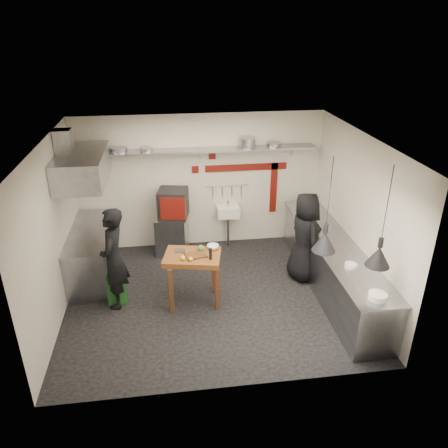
{
  "coord_description": "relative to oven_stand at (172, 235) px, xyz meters",
  "views": [
    {
      "loc": [
        -0.67,
        -6.38,
        4.45
      ],
      "look_at": [
        0.25,
        0.3,
        1.27
      ],
      "focal_mm": 35.0,
      "sensor_mm": 36.0,
      "label": 1
    }
  ],
  "objects": [
    {
      "name": "ceiling",
      "position": [
        0.64,
        -1.74,
        2.4
      ],
      "size": [
        5.0,
        5.0,
        0.0
      ],
      "primitive_type": "plane",
      "color": "beige",
      "rests_on": "floor"
    },
    {
      "name": "cutting_board",
      "position": [
        0.36,
        -1.87,
        0.53
      ],
      "size": [
        0.39,
        0.31,
        0.02
      ],
      "primitive_type": "cube",
      "rotation": [
        0.0,
        0.0,
        0.23
      ],
      "color": "#522D19",
      "rests_on": "prep_table"
    },
    {
      "name": "red_tile_b",
      "position": [
        0.54,
        0.34,
        1.28
      ],
      "size": [
        0.14,
        0.02,
        0.14
      ],
      "primitive_type": "cube",
      "color": "#60110D",
      "rests_on": "wall_back"
    },
    {
      "name": "extractor_hood",
      "position": [
        -1.46,
        -0.69,
        1.75
      ],
      "size": [
        0.78,
        1.6,
        0.5
      ],
      "primitive_type": "cube",
      "color": "gray",
      "rests_on": "ceiling"
    },
    {
      "name": "hood_duct",
      "position": [
        -1.71,
        -0.69,
        2.15
      ],
      "size": [
        0.28,
        0.28,
        0.5
      ],
      "primitive_type": "cube",
      "color": "gray",
      "rests_on": "ceiling"
    },
    {
      "name": "pan_mid_left",
      "position": [
        -0.4,
        0.18,
        1.78
      ],
      "size": [
        0.24,
        0.24,
        0.07
      ],
      "primitive_type": "cylinder",
      "rotation": [
        0.0,
        0.0,
        0.02
      ],
      "color": "gray",
      "rests_on": "back_shelf"
    },
    {
      "name": "heat_lamp_near",
      "position": [
        2.17,
        -2.78,
        1.69
      ],
      "size": [
        0.39,
        0.39,
        1.42
      ],
      "primitive_type": null,
      "rotation": [
        0.0,
        0.0,
        0.12
      ],
      "color": "black",
      "rests_on": "ceiling"
    },
    {
      "name": "oven_glass",
      "position": [
        0.01,
        -0.24,
        0.69
      ],
      "size": [
        0.39,
        0.1,
        0.34
      ],
      "primitive_type": "cube",
      "rotation": [
        0.0,
        0.0,
        -0.2
      ],
      "color": "black",
      "rests_on": "oven_door"
    },
    {
      "name": "counter_right",
      "position": [
        2.79,
        -1.74,
        0.05
      ],
      "size": [
        0.7,
        3.8,
        0.9
      ],
      "primitive_type": "cube",
      "color": "gray",
      "rests_on": "floor"
    },
    {
      "name": "wall_back",
      "position": [
        0.64,
        0.36,
        1.0
      ],
      "size": [
        5.0,
        0.04,
        2.8
      ],
      "primitive_type": "cube",
      "color": "silver",
      "rests_on": "floor"
    },
    {
      "name": "plate_stack",
      "position": [
        2.76,
        -3.44,
        0.57
      ],
      "size": [
        0.32,
        0.32,
        0.09
      ],
      "primitive_type": "cylinder",
      "rotation": [
        0.0,
        0.0,
        0.33
      ],
      "color": "silver",
      "rests_on": "counter_right_top"
    },
    {
      "name": "small_bowl_right",
      "position": [
        2.74,
        -2.56,
        0.56
      ],
      "size": [
        0.25,
        0.25,
        0.05
      ],
      "primitive_type": "cylinder",
      "rotation": [
        0.0,
        0.0,
        0.37
      ],
      "color": "silver",
      "rests_on": "counter_right_top"
    },
    {
      "name": "combi_oven",
      "position": [
        0.06,
        0.02,
        0.69
      ],
      "size": [
        0.66,
        0.63,
        0.58
      ],
      "primitive_type": "cube",
      "rotation": [
        0.0,
        0.0,
        -0.2
      ],
      "color": "black",
      "rests_on": "oven_stand"
    },
    {
      "name": "wall_front",
      "position": [
        0.64,
        -3.84,
        1.0
      ],
      "size": [
        5.0,
        0.04,
        2.8
      ],
      "primitive_type": "cube",
      "color": "silver",
      "rests_on": "floor"
    },
    {
      "name": "bowl",
      "position": [
        0.67,
        -1.66,
        0.55
      ],
      "size": [
        0.23,
        0.23,
        0.06
      ],
      "primitive_type": "imported",
      "rotation": [
        0.0,
        0.0,
        0.11
      ],
      "color": "silver",
      "rests_on": "prep_table"
    },
    {
      "name": "floor",
      "position": [
        0.64,
        -1.74,
        -0.4
      ],
      "size": [
        5.0,
        5.0,
        0.0
      ],
      "primitive_type": "plane",
      "color": "black",
      "rests_on": "ground"
    },
    {
      "name": "shelf_bracket_left",
      "position": [
        -1.26,
        0.33,
        1.62
      ],
      "size": [
        0.04,
        0.06,
        0.24
      ],
      "primitive_type": "cube",
      "color": "gray",
      "rests_on": "wall_back"
    },
    {
      "name": "green_bin",
      "position": [
        -1.01,
        -1.64,
        -0.15
      ],
      "size": [
        0.35,
        0.35,
        0.5
      ],
      "primitive_type": "cube",
      "rotation": [
        0.0,
        0.0,
        0.13
      ],
      "color": "#1D5920",
      "rests_on": "floor"
    },
    {
      "name": "hand_sink",
      "position": [
        1.19,
        0.18,
        0.38
      ],
      "size": [
        0.46,
        0.34,
        0.22
      ],
      "primitive_type": "cube",
      "color": "silver",
      "rests_on": "wall_back"
    },
    {
      "name": "pan_right",
      "position": [
        2.11,
        0.18,
        1.78
      ],
      "size": [
        0.34,
        0.34,
        0.08
      ],
      "primitive_type": "cylinder",
      "rotation": [
        0.0,
        0.0,
        -0.3
      ],
      "color": "gray",
      "rests_on": "back_shelf"
    },
    {
      "name": "counter_right_top",
      "position": [
        2.79,
        -1.74,
        0.52
      ],
      "size": [
        0.76,
        3.9,
        0.03
      ],
      "primitive_type": "cube",
      "color": "gray",
      "rests_on": "counter_right"
    },
    {
      "name": "lemon_b",
      "position": [
        0.27,
        -2.03,
        0.56
      ],
      "size": [
        0.08,
        0.08,
        0.07
      ],
      "primitive_type": "sphere",
      "rotation": [
        0.0,
        0.0,
        -0.27
      ],
      "color": "yellow",
      "rests_on": "prep_table"
    },
    {
      "name": "sink_drain",
      "position": [
        1.19,
        0.14,
        -0.06
      ],
      "size": [
        0.06,
        0.06,
        0.66
      ],
      "primitive_type": "cylinder",
      "color": "gray",
      "rests_on": "floor"
    },
    {
      "name": "red_band_vert",
      "position": [
        2.19,
        0.34,
        0.8
      ],
      "size": [
        0.14,
        0.02,
        1.1
      ],
      "primitive_type": "cube",
      "color": "#60110D",
      "rests_on": "wall_back"
    },
    {
      "name": "chef_right",
      "position": [
        2.38,
        -1.31,
        0.45
      ],
      "size": [
        0.68,
        0.91,
        1.69
      ],
      "primitive_type": "imported",
      "rotation": [
        0.0,
        0.0,
        1.76
      ],
      "color": "black",
      "rests_on": "floor"
    },
    {
      "name": "counter_left",
      "position": [
        -1.51,
        -0.69,
        0.05
      ],
      "size": [
        0.7,
        1.9,
        0.9
      ],
      "primitive_type": "cube",
      "color": "gray",
      "rests_on": "floor"
    },
    {
      "name": "utensil_rail",
      "position": [
        1.19,
        0.32,
        0.92
      ],
      "size": [
        0.9,
        0.02,
        0.02
      ],
      "primitive_type": "cylinder",
      "rotation": [
        0.0,
        1.57,
        0.0
      ],
      "color": "gray",
      "rests_on": "wall_back"
    },
    {
      "name": "chef_left",
      "position": [
        -0.98,
        -1.72,
        0.48
      ],
      "size": [
        0.52,
        0.7,
        1.77
      ],
      "primitive_type": "imported",
      "rotation": [
        0.0,
        0.0,
        -1.73
      ],
      "color": "black",
      "rests_on": "floor"
    },
    {
      "name": "red_band_horiz",
      "position": [
        1.59,
        0.34,
        1.28
      ],
      "size": [
        1.7,
        0.02,
        0.14
      ],
      "primitive_type": "cube",
      "color": "#60110D",
      "rests_on": "wall_back"
    },
    {
      "name": "wall_left",
      "position": [
        -1.86,
        -1.74,
        1.0
      ],
      "size": [
        0.04,
        4.2,
        2.8
      ],
      "primitive_type": "cube",
      "color": "silver",
      "rests_on": "floor"
    },
    {
      "name": "lemon_a",
      "position": [
        0.14,
        -1.98,
        0.56
      ],
      "size": [
        0.1,
        0.1,
        0.08
      ],
      "primitive_type": "sphere",
      "rotation": [
        0.0,
        0.0,
        0.25
      ],
      "color": "yellow",
      "rests_on": "prep_table"
    },
    {
      "name": "pepper_mill",
      "position": [
        0.59,
        -2.01,
        0.62
      ],
      "size": [
        0.06,
        0.06,
        0.2
      ],
      "primitive_type": "cylinder",
      "rotation": [
        0.0,
        0.0,
        0.29
      ],
      "color": "black",
      "rests_on": "prep_table"
    },
    {
      "name": "stock_pot",
      "position": [
        1.57,
        0.18,
        1.84
      ],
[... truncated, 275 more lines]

